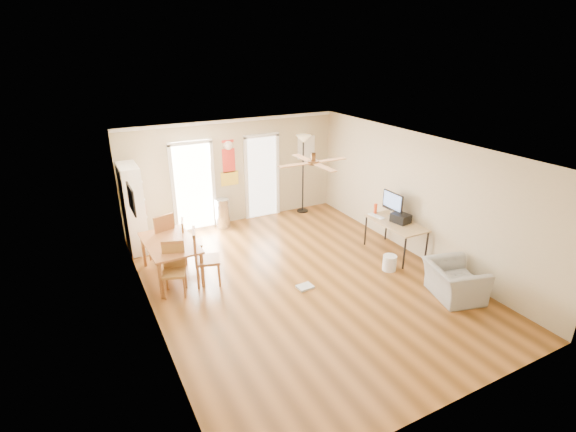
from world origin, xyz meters
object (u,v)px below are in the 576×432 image
dining_chair_near (174,270)px  trash_can (223,213)px  dining_table (172,259)px  wastebasket_a (390,263)px  printer (401,218)px  armchair (454,281)px  bookshelf (133,208)px  dining_chair_right_b (207,257)px  dining_chair_far (161,237)px  computer_desk (395,238)px  torchiere_lamp (303,174)px  dining_chair_right_a (193,241)px

dining_chair_near → trash_can: bearing=73.0°
dining_chair_near → dining_table: bearing=99.7°
wastebasket_a → dining_table: bearing=155.6°
trash_can → printer: size_ratio=2.07×
dining_table → wastebasket_a: dining_table is taller
dining_table → armchair: dining_table is taller
bookshelf → dining_chair_right_b: bookshelf is taller
dining_chair_near → armchair: size_ratio=1.01×
dining_chair_far → computer_desk: bearing=137.8°
dining_table → computer_desk: (4.51, -1.24, -0.01)m
dining_table → trash_can: dining_table is taller
armchair → dining_chair_near: bearing=76.8°
dining_table → dining_chair_right_b: dining_chair_right_b is taller
torchiere_lamp → printer: bearing=-78.9°
torchiere_lamp → wastebasket_a: 3.76m
bookshelf → dining_table: bearing=-79.8°
dining_chair_right_a → dining_chair_near: 1.28m
dining_chair_right_a → armchair: bearing=-119.0°
bookshelf → wastebasket_a: size_ratio=6.07×
trash_can → torchiere_lamp: size_ratio=0.35×
wastebasket_a → printer: bearing=37.8°
dining_chair_near → torchiere_lamp: (4.09, 2.54, 0.55)m
dining_chair_right_b → dining_chair_far: (-0.57, 1.32, -0.02)m
trash_can → wastebasket_a: 4.27m
computer_desk → wastebasket_a: size_ratio=4.26×
dining_table → bookshelf: bearing=103.9°
dining_chair_near → dining_chair_right_a: bearing=77.9°
trash_can → computer_desk: (2.81, -3.08, -0.01)m
dining_chair_near → wastebasket_a: size_ratio=3.08×
dining_table → dining_chair_right_a: size_ratio=1.60×
dining_chair_far → printer: bearing=137.9°
dining_chair_right_b → armchair: (3.75, -2.52, -0.23)m
dining_chair_far → armchair: (4.32, -3.84, -0.22)m
dining_chair_right_a → computer_desk: size_ratio=0.69×
bookshelf → dining_chair_right_b: 2.37m
dining_chair_right_b → dining_chair_near: (-0.66, -0.11, -0.06)m
dining_chair_near → torchiere_lamp: size_ratio=0.47×
bookshelf → trash_can: (2.09, 0.27, -0.59)m
bookshelf → dining_chair_right_a: bookshelf is taller
dining_chair_far → trash_can: dining_chair_far is taller
bookshelf → printer: (4.99, -2.83, -0.15)m
dining_chair_right_b → trash_can: bearing=-9.7°
bookshelf → trash_can: bearing=3.8°
dining_chair_far → torchiere_lamp: torchiere_lamp is taller
armchair → dining_table: bearing=69.9°
dining_chair_right_a → dining_chair_right_b: bearing=-165.8°
printer → bookshelf: bearing=140.3°
trash_can → dining_chair_near: bearing=-125.7°
bookshelf → computer_desk: 5.68m
trash_can → computer_desk: bearing=-47.6°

